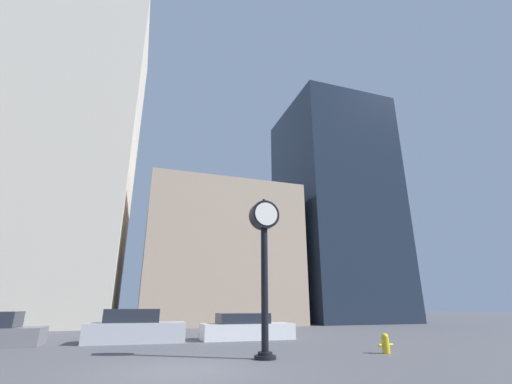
% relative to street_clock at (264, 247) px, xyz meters
% --- Properties ---
extents(ground_plane, '(200.00, 200.00, 0.00)m').
position_rel_street_clock_xyz_m(ground_plane, '(-2.86, -1.25, -3.59)').
color(ground_plane, '#515156').
extents(building_tall_tower, '(13.88, 12.00, 31.23)m').
position_rel_street_clock_xyz_m(building_tall_tower, '(-12.81, 22.75, 12.02)').
color(building_tall_tower, beige).
rests_on(building_tall_tower, ground_plane).
extents(building_storefront_row, '(14.07, 12.00, 12.77)m').
position_rel_street_clock_xyz_m(building_storefront_row, '(3.08, 22.75, 2.79)').
color(building_storefront_row, tan).
rests_on(building_storefront_row, ground_plane).
extents(building_glass_modern, '(11.10, 12.00, 25.17)m').
position_rel_street_clock_xyz_m(building_glass_modern, '(16.98, 22.75, 8.99)').
color(building_glass_modern, '#1E2838').
rests_on(building_glass_modern, ground_plane).
extents(street_clock, '(1.02, 0.71, 5.39)m').
position_rel_street_clock_xyz_m(street_clock, '(0.00, 0.00, 0.00)').
color(street_clock, black).
rests_on(street_clock, ground_plane).
extents(car_silver, '(4.55, 1.95, 1.49)m').
position_rel_street_clock_xyz_m(car_silver, '(-4.04, 6.79, -2.96)').
color(car_silver, '#BCBCC1').
rests_on(car_silver, ground_plane).
extents(car_white, '(4.71, 1.85, 1.27)m').
position_rel_street_clock_xyz_m(car_white, '(1.39, 6.80, -3.05)').
color(car_white, silver).
rests_on(car_white, ground_plane).
extents(fire_hydrant_near, '(0.61, 0.27, 0.68)m').
position_rel_street_clock_xyz_m(fire_hydrant_near, '(4.63, -0.05, -3.25)').
color(fire_hydrant_near, yellow).
rests_on(fire_hydrant_near, ground_plane).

